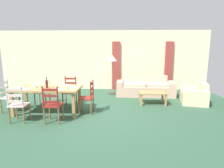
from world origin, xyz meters
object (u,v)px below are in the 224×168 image
at_px(dining_chair_near_right, 53,105).
at_px(standing_lamp, 112,60).
at_px(dining_chair_near_left, 18,104).
at_px(dining_chair_far_right, 70,91).
at_px(coffee_cup_primary, 57,87).
at_px(wine_bottle, 47,84).
at_px(coffee_cup_secondary, 35,86).
at_px(dining_chair_head_west, 8,96).
at_px(wine_glass_near_left, 34,85).
at_px(wine_glass_far_left, 39,83).
at_px(dining_table, 47,90).
at_px(dining_chair_head_east, 88,97).
at_px(couch, 145,88).
at_px(dining_chair_far_left, 43,91).
at_px(coffee_table, 152,94).
at_px(armchair_upholstered, 195,96).
at_px(wine_glass_near_right, 66,85).

bearing_deg(dining_chair_near_right, standing_lamp, 66.52).
xyz_separation_m(dining_chair_near_left, dining_chair_near_right, (0.88, 0.00, 0.00)).
xyz_separation_m(dining_chair_far_right, coffee_cup_primary, (-0.13, -0.83, 0.32)).
relative_size(wine_bottle, coffee_cup_secondary, 3.51).
height_order(dining_chair_near_left, dining_chair_near_right, same).
height_order(dining_chair_head_west, wine_glass_near_left, dining_chair_head_west).
distance_m(wine_glass_far_left, coffee_cup_primary, 0.65).
height_order(dining_table, dining_chair_head_east, dining_chair_head_east).
xyz_separation_m(wine_glass_near_left, couch, (3.45, 2.32, -0.57)).
height_order(dining_chair_far_left, coffee_table, dining_chair_far_left).
bearing_deg(armchair_upholstered, standing_lamp, 158.55).
distance_m(wine_glass_near_left, armchair_upholstered, 5.27).
distance_m(dining_table, dining_chair_near_right, 0.89).
height_order(dining_chair_head_east, coffee_cup_secondary, dining_chair_head_east).
height_order(wine_glass_near_left, wine_glass_near_right, same).
distance_m(dining_chair_far_left, wine_glass_near_right, 1.43).
height_order(wine_glass_far_left, coffee_cup_secondary, wine_glass_far_left).
height_order(wine_glass_near_left, wine_glass_far_left, same).
height_order(wine_bottle, coffee_cup_secondary, wine_bottle).
height_order(dining_table, dining_chair_head_west, dining_chair_head_west).
xyz_separation_m(dining_table, dining_chair_near_right, (0.42, -0.76, -0.19)).
bearing_deg(dining_chair_head_east, wine_glass_far_left, 175.15).
bearing_deg(wine_glass_near_left, dining_chair_near_left, -103.22).
bearing_deg(dining_chair_head_west, dining_chair_far_left, 44.64).
bearing_deg(dining_chair_near_right, coffee_table, 31.93).
bearing_deg(coffee_table, dining_table, -163.10).
height_order(dining_chair_head_west, wine_bottle, wine_bottle).
height_order(dining_chair_head_west, coffee_cup_secondary, dining_chair_head_west).
relative_size(dining_chair_far_right, wine_glass_near_right, 5.96).
distance_m(dining_table, wine_glass_near_left, 0.39).
height_order(dining_chair_near_right, dining_chair_head_east, same).
relative_size(dining_table, dining_chair_head_west, 1.98).
distance_m(dining_chair_near_right, wine_bottle, 0.92).
relative_size(wine_glass_near_left, coffee_cup_primary, 1.79).
bearing_deg(wine_glass_near_right, couch, 42.69).
bearing_deg(wine_glass_far_left, couch, 30.98).
height_order(wine_bottle, couch, wine_bottle).
bearing_deg(couch, coffee_cup_primary, -141.21).
bearing_deg(dining_chair_near_right, wine_glass_far_left, 128.65).
relative_size(dining_chair_far_left, dining_chair_head_east, 1.00).
xyz_separation_m(dining_chair_head_west, coffee_cup_primary, (1.51, -0.09, 0.32)).
height_order(dining_chair_head_west, standing_lamp, standing_lamp).
xyz_separation_m(dining_table, coffee_cup_secondary, (-0.34, -0.02, 0.13)).
relative_size(dining_chair_far_left, wine_glass_near_right, 5.96).
height_order(dining_chair_far_right, dining_chair_head_west, same).
bearing_deg(wine_bottle, coffee_cup_primary, -7.04).
height_order(wine_glass_near_left, coffee_cup_secondary, wine_glass_near_left).
relative_size(wine_bottle, standing_lamp, 0.19).
distance_m(dining_chair_near_right, dining_chair_far_right, 1.51).
distance_m(coffee_cup_primary, coffee_table, 3.12).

